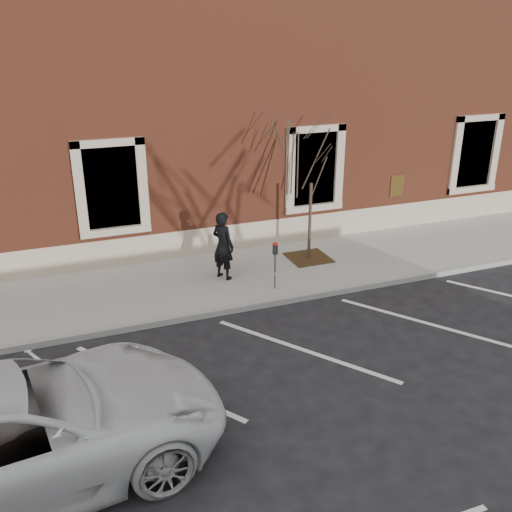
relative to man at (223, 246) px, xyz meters
name	(u,v)px	position (x,y,z in m)	size (l,w,h in m)	color
ground	(265,306)	(0.51, -1.67, -1.06)	(120.00, 120.00, 0.00)	#28282B
sidewalk_near	(241,276)	(0.51, 0.08, -0.99)	(40.00, 3.50, 0.15)	#BBB6AF
curb_near	(266,304)	(0.51, -1.72, -0.99)	(40.00, 0.12, 0.15)	#9E9E99
parking_stripes	(303,350)	(0.51, -3.87, -1.06)	(28.00, 4.40, 0.01)	silver
building_civic	(180,102)	(0.51, 6.07, 2.93)	(40.00, 8.62, 8.00)	brown
man	(223,246)	(0.00, 0.00, 0.00)	(0.67, 0.44, 1.82)	black
parking_meter	(275,257)	(1.01, -1.12, -0.05)	(0.11, 0.09, 1.25)	#595B60
tree_grate	(308,258)	(2.72, 0.42, -0.90)	(1.15, 1.15, 0.03)	#453016
sapling	(312,161)	(2.72, 0.42, 1.92)	(2.43, 2.43, 4.05)	#433328
white_truck	(12,432)	(-5.09, -5.72, -0.18)	(2.94, 6.38, 1.77)	silver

